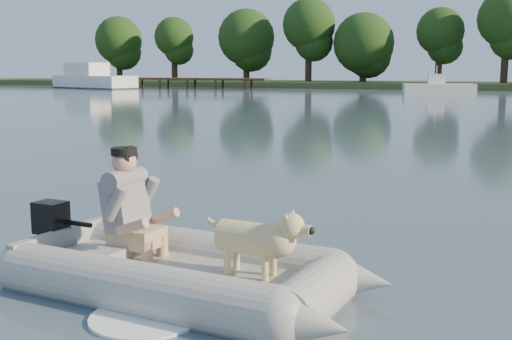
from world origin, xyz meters
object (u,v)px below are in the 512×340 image
at_px(dinghy, 185,229).
at_px(dog, 250,244).
at_px(dock, 182,83).
at_px(man, 127,201).
at_px(cabin_cruiser, 94,76).
at_px(motorboat, 439,81).

distance_m(dinghy, dog, 0.65).
bearing_deg(dinghy, dock, 123.84).
relative_size(man, dog, 1.16).
xyz_separation_m(dock, dinghy, (26.51, -52.05, 0.07)).
xyz_separation_m(dock, dog, (27.16, -52.08, -0.00)).
relative_size(dock, dinghy, 3.92).
bearing_deg(cabin_cruiser, dog, -36.61).
height_order(man, motorboat, motorboat).
bearing_deg(cabin_cruiser, man, -37.57).
height_order(dock, cabin_cruiser, cabin_cruiser).
xyz_separation_m(dock, motorboat, (25.04, -6.83, 0.52)).
height_order(dog, cabin_cruiser, cabin_cruiser).
bearing_deg(dog, man, 180.00).
relative_size(dinghy, cabin_cruiser, 0.48).
xyz_separation_m(dinghy, dog, (0.65, -0.03, -0.07)).
bearing_deg(motorboat, dinghy, -100.67).
xyz_separation_m(dock, man, (25.83, -51.92, 0.26)).
xyz_separation_m(dinghy, motorboat, (-1.47, 45.23, 0.45)).
relative_size(cabin_cruiser, motorboat, 1.78).
height_order(dinghy, man, man).
height_order(dock, dinghy, dinghy).
distance_m(dog, cabin_cruiser, 60.06).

